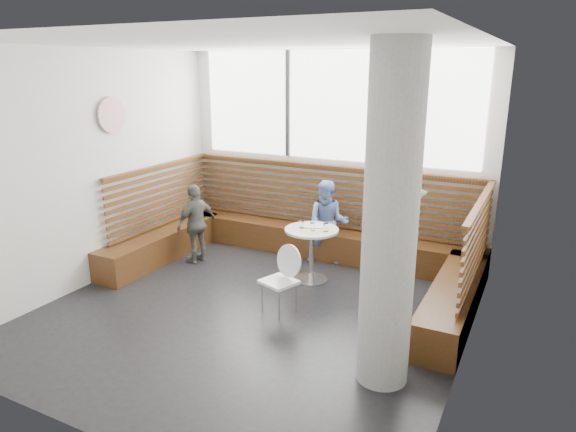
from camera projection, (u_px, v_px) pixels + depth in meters
The scene contains 15 objects.
room at pixel (249, 188), 5.94m from camera, with size 5.00×5.00×3.20m.
booth at pixel (311, 241), 7.79m from camera, with size 5.00×2.50×1.44m.
concrete_column at pixel (390, 223), 4.62m from camera, with size 0.50×0.50×3.20m, color gray.
wall_art at pixel (112, 115), 7.16m from camera, with size 0.50×0.50×0.03m, color white.
cafe_table at pixel (311, 244), 7.21m from camera, with size 0.76×0.76×0.78m.
cafe_chair at pixel (281, 274), 6.31m from camera, with size 0.41×0.40×0.86m.
adult_man at pixel (399, 240), 6.52m from camera, with size 1.08×0.62×1.67m, color brown.
child_back at pixel (328, 223), 7.82m from camera, with size 0.64×0.50×1.31m, color #788FD0.
child_left at pixel (197, 224), 7.93m from camera, with size 0.72×0.30×1.23m, color #5A5951.
plate_near at pixel (308, 226), 7.25m from camera, with size 0.21×0.21×0.02m, color white.
plate_far at pixel (319, 226), 7.23m from camera, with size 0.22×0.22×0.02m, color white.
glass_left at pixel (302, 224), 7.17m from camera, with size 0.06×0.06×0.10m, color white.
glass_mid at pixel (312, 227), 7.06m from camera, with size 0.07×0.07×0.11m, color white.
glass_right at pixel (326, 227), 7.02m from camera, with size 0.07×0.07×0.11m, color white.
menu_card at pixel (309, 232), 7.00m from camera, with size 0.19×0.13×0.00m, color #A5C64C.
Camera 1 is at (3.03, -4.96, 2.96)m, focal length 32.00 mm.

